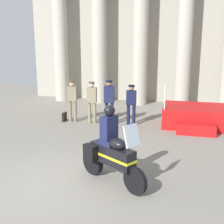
% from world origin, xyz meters
% --- Properties ---
extents(ground_plane, '(28.00, 28.00, 0.00)m').
position_xyz_m(ground_plane, '(0.00, 0.00, 0.00)').
color(ground_plane, gray).
extents(colonnade_backdrop, '(12.32, 1.60, 7.61)m').
position_xyz_m(colonnade_backdrop, '(0.65, 10.01, 4.03)').
color(colonnade_backdrop, '#A49F91').
rests_on(colonnade_backdrop, ground_plane).
extents(reviewing_stand, '(2.50, 2.31, 1.68)m').
position_xyz_m(reviewing_stand, '(3.43, 5.98, 0.38)').
color(reviewing_stand, '#B71414').
rests_on(reviewing_stand, ground_plane).
extents(officer_in_row_0, '(0.40, 0.25, 1.68)m').
position_xyz_m(officer_in_row_0, '(-1.47, 5.51, 0.99)').
color(officer_in_row_0, '#7A7056').
rests_on(officer_in_row_0, ground_plane).
extents(officer_in_row_1, '(0.40, 0.25, 1.67)m').
position_xyz_m(officer_in_row_1, '(-0.63, 5.48, 0.99)').
color(officer_in_row_1, '#847A5B').
rests_on(officer_in_row_1, ground_plane).
extents(officer_in_row_2, '(0.40, 0.25, 1.76)m').
position_xyz_m(officer_in_row_2, '(0.10, 5.42, 1.04)').
color(officer_in_row_2, '#191E42').
rests_on(officer_in_row_2, ground_plane).
extents(officer_in_row_3, '(0.40, 0.25, 1.60)m').
position_xyz_m(officer_in_row_3, '(0.96, 5.52, 0.95)').
color(officer_in_row_3, '#141938').
rests_on(officer_in_row_3, ground_plane).
extents(motorcycle_with_rider, '(1.82, 1.27, 1.90)m').
position_xyz_m(motorcycle_with_rider, '(1.37, 0.57, 0.79)').
color(motorcycle_with_rider, black).
rests_on(motorcycle_with_rider, ground_plane).
extents(briefcase_on_ground, '(0.10, 0.32, 0.36)m').
position_xyz_m(briefcase_on_ground, '(-1.83, 5.46, 0.18)').
color(briefcase_on_ground, black).
rests_on(briefcase_on_ground, ground_plane).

